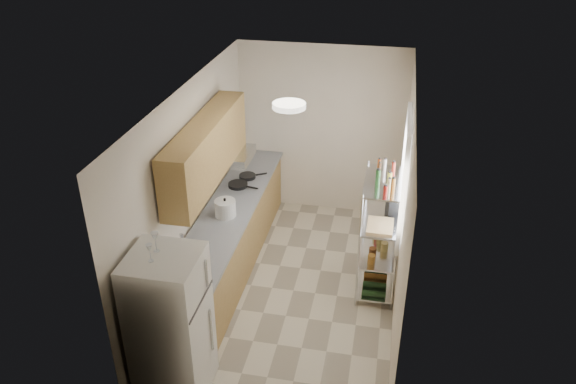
% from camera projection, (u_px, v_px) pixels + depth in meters
% --- Properties ---
extents(room, '(2.52, 4.42, 2.62)m').
position_uv_depth(room, '(294.00, 201.00, 6.50)').
color(room, beige).
rests_on(room, ground).
extents(counter_run, '(0.63, 3.51, 0.90)m').
position_uv_depth(counter_run, '(232.00, 234.00, 7.43)').
color(counter_run, '#AD8649').
rests_on(counter_run, ground).
extents(upper_cabinets, '(0.33, 2.20, 0.72)m').
position_uv_depth(upper_cabinets, '(207.00, 150.00, 6.52)').
color(upper_cabinets, '#AD8649').
rests_on(upper_cabinets, room).
extents(range_hood, '(0.50, 0.60, 0.12)m').
position_uv_depth(range_hood, '(232.00, 155.00, 7.40)').
color(range_hood, '#B7BABC').
rests_on(range_hood, room).
extents(window, '(0.06, 1.00, 1.46)m').
position_uv_depth(window, '(404.00, 178.00, 6.47)').
color(window, white).
rests_on(window, room).
extents(bakers_rack, '(0.45, 0.90, 1.73)m').
position_uv_depth(bakers_rack, '(381.00, 211.00, 6.67)').
color(bakers_rack, silver).
rests_on(bakers_rack, ground).
extents(ceiling_dome, '(0.34, 0.34, 0.05)m').
position_uv_depth(ceiling_dome, '(289.00, 106.00, 5.63)').
color(ceiling_dome, white).
rests_on(ceiling_dome, room).
extents(refrigerator, '(0.66, 0.66, 1.60)m').
position_uv_depth(refrigerator, '(171.00, 326.00, 5.37)').
color(refrigerator, silver).
rests_on(refrigerator, ground).
extents(wine_glass_a, '(0.06, 0.06, 0.17)m').
position_uv_depth(wine_glass_a, '(150.00, 253.00, 4.90)').
color(wine_glass_a, silver).
rests_on(wine_glass_a, refrigerator).
extents(wine_glass_b, '(0.07, 0.07, 0.20)m').
position_uv_depth(wine_glass_b, '(155.00, 242.00, 5.03)').
color(wine_glass_b, silver).
rests_on(wine_glass_b, refrigerator).
extents(rice_cooker, '(0.26, 0.26, 0.21)m').
position_uv_depth(rice_cooker, '(225.00, 208.00, 6.94)').
color(rice_cooker, silver).
rests_on(rice_cooker, counter_run).
extents(frying_pan_large, '(0.31, 0.31, 0.05)m').
position_uv_depth(frying_pan_large, '(238.00, 185.00, 7.67)').
color(frying_pan_large, black).
rests_on(frying_pan_large, counter_run).
extents(frying_pan_small, '(0.32, 0.32, 0.05)m').
position_uv_depth(frying_pan_small, '(247.00, 176.00, 7.90)').
color(frying_pan_small, black).
rests_on(frying_pan_small, counter_run).
extents(cutting_board, '(0.31, 0.39, 0.03)m').
position_uv_depth(cutting_board, '(380.00, 226.00, 6.54)').
color(cutting_board, tan).
rests_on(cutting_board, bakers_rack).
extents(espresso_machine, '(0.20, 0.27, 0.28)m').
position_uv_depth(espresso_machine, '(394.00, 203.00, 6.76)').
color(espresso_machine, black).
rests_on(espresso_machine, bakers_rack).
extents(storage_bag, '(0.11, 0.15, 0.17)m').
position_uv_depth(storage_bag, '(379.00, 230.00, 7.18)').
color(storage_bag, '#B2161B').
rests_on(storage_bag, bakers_rack).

